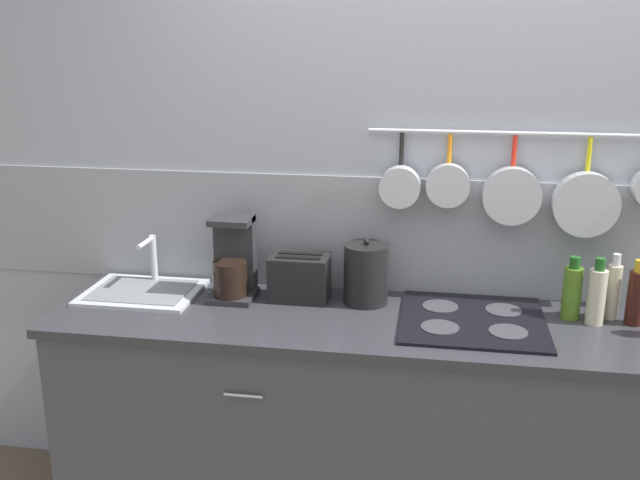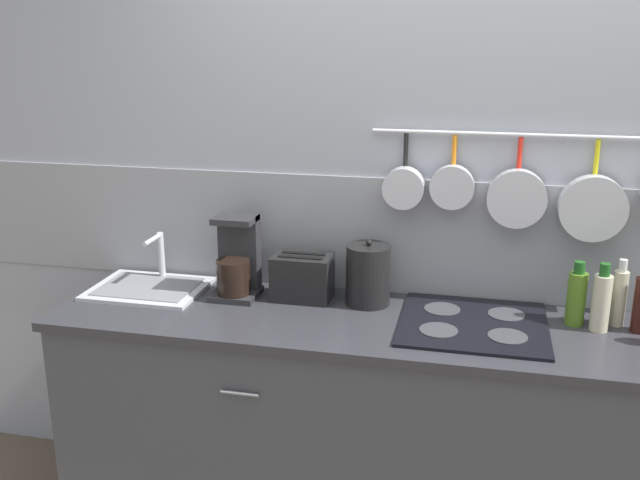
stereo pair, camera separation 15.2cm
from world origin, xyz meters
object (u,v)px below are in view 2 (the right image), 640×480
at_px(toaster, 302,277).
at_px(bottle_dish_soap, 619,297).
at_px(kettle, 368,275).
at_px(bottle_sesame_oil, 601,301).
at_px(bottle_cooking_wine, 576,297).
at_px(coffee_maker, 237,263).

distance_m(toaster, bottle_dish_soap, 1.19).
bearing_deg(kettle, bottle_sesame_oil, -4.95).
xyz_separation_m(kettle, bottle_cooking_wine, (0.77, -0.03, -0.01)).
relative_size(coffee_maker, kettle, 1.27).
bearing_deg(bottle_dish_soap, bottle_sesame_oil, -137.67).
height_order(toaster, kettle, kettle).
distance_m(kettle, bottle_sesame_oil, 0.85).
height_order(coffee_maker, toaster, coffee_maker).
bearing_deg(toaster, coffee_maker, -175.72).
relative_size(bottle_sesame_oil, bottle_dish_soap, 1.00).
bearing_deg(bottle_cooking_wine, bottle_dish_soap, 9.35).
relative_size(toaster, bottle_dish_soap, 0.99).
height_order(toaster, bottle_dish_soap, bottle_dish_soap).
bearing_deg(bottle_sesame_oil, kettle, 175.05).
distance_m(coffee_maker, bottle_sesame_oil, 1.38).
height_order(bottle_cooking_wine, bottle_dish_soap, bottle_dish_soap).
distance_m(bottle_cooking_wine, bottle_dish_soap, 0.15).
bearing_deg(toaster, bottle_dish_soap, -0.08).
xyz_separation_m(kettle, bottle_sesame_oil, (0.85, -0.07, -0.01)).
bearing_deg(bottle_dish_soap, bottle_cooking_wine, -170.65).
relative_size(toaster, bottle_sesame_oil, 0.99).
xyz_separation_m(bottle_sesame_oil, bottle_dish_soap, (0.07, 0.06, -0.00)).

